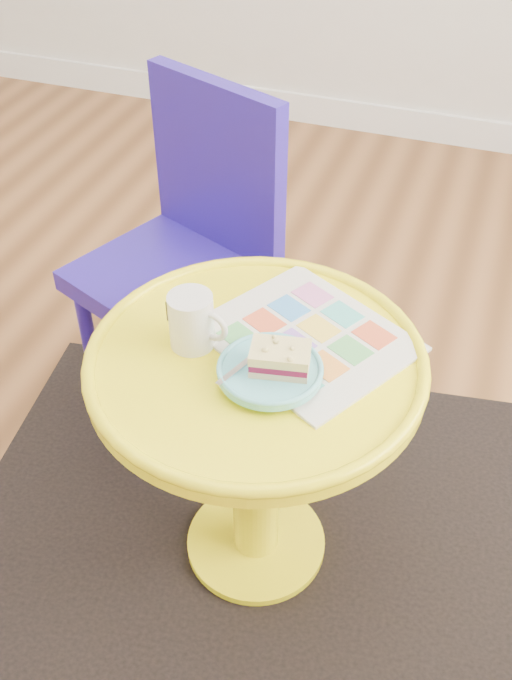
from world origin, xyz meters
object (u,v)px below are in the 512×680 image
(side_table, at_px, (256,421))
(mug, at_px, (192,320))
(chair, at_px, (189,246))
(newspaper, at_px, (306,337))
(plate, at_px, (270,371))

(side_table, height_order, mug, mug)
(side_table, distance_m, chair, 0.49)
(side_table, height_order, newspaper, newspaper)
(plate, bearing_deg, mug, 165.42)
(side_table, xyz_separation_m, plate, (0.04, -0.04, 0.17))
(newspaper, xyz_separation_m, plate, (-0.03, -0.12, 0.01))
(side_table, bearing_deg, plate, -46.71)
(side_table, relative_size, plate, 3.36)
(newspaper, bearing_deg, side_table, -101.42)
(chair, bearing_deg, plate, -29.37)
(side_table, xyz_separation_m, chair, (-0.30, 0.39, 0.07))
(chair, bearing_deg, side_table, -29.99)
(side_table, bearing_deg, newspaper, 49.38)
(chair, xyz_separation_m, mug, (0.18, -0.39, 0.14))
(side_table, bearing_deg, chair, 127.43)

